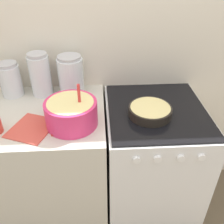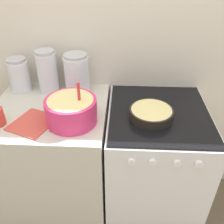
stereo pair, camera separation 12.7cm
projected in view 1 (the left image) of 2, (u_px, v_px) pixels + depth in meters
wall_back at (102, 46)px, 1.64m from camera, size 4.40×0.05×2.40m
countertop_cabinet at (55, 168)px, 1.73m from camera, size 0.70×0.66×0.93m
stove at (150, 164)px, 1.77m from camera, size 0.61×0.68×0.93m
mixing_bowl at (71, 112)px, 1.34m from camera, size 0.28×0.28×0.24m
baking_pan at (150, 111)px, 1.44m from camera, size 0.25×0.25×0.06m
storage_jar_left at (11, 82)px, 1.60m from camera, size 0.14×0.14×0.22m
storage_jar_middle at (41, 77)px, 1.60m from camera, size 0.13×0.13×0.28m
storage_jar_right at (71, 78)px, 1.61m from camera, size 0.16×0.16×0.26m
recipe_page at (32, 128)px, 1.34m from camera, size 0.28×0.29×0.01m
measuring_spoon at (68, 133)px, 1.29m from camera, size 0.12×0.04×0.04m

